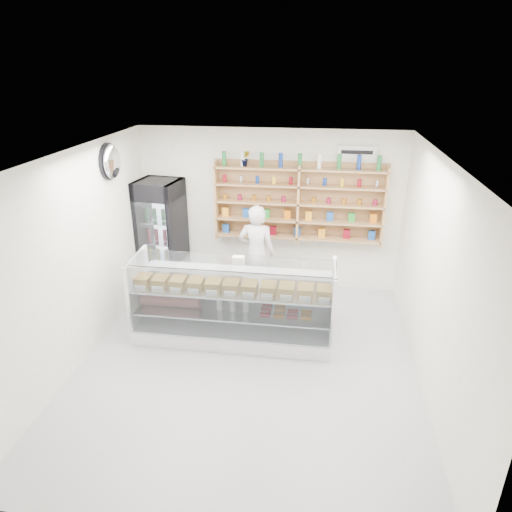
# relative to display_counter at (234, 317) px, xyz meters

# --- Properties ---
(room) EXTENTS (5.00, 5.00, 5.00)m
(room) POSITION_rel_display_counter_xyz_m (0.30, -0.61, 1.05)
(room) COLOR #B3B3B8
(room) RESTS_ON ground
(display_counter) EXTENTS (2.87, 0.86, 1.25)m
(display_counter) POSITION_rel_display_counter_xyz_m (0.00, 0.00, 0.00)
(display_counter) COLOR white
(display_counter) RESTS_ON floor
(shop_worker) EXTENTS (0.63, 0.43, 1.68)m
(shop_worker) POSITION_rel_display_counter_xyz_m (0.16, 1.26, 0.49)
(shop_worker) COLOR silver
(shop_worker) RESTS_ON floor
(drinks_cooler) EXTENTS (0.79, 0.78, 1.96)m
(drinks_cooler) POSITION_rel_display_counter_xyz_m (-1.55, 1.50, 0.64)
(drinks_cooler) COLOR black
(drinks_cooler) RESTS_ON floor
(wall_shelving) EXTENTS (2.84, 0.28, 1.33)m
(wall_shelving) POSITION_rel_display_counter_xyz_m (0.80, 1.73, 1.25)
(wall_shelving) COLOR tan
(wall_shelving) RESTS_ON back_wall
(potted_plant) EXTENTS (0.17, 0.15, 0.26)m
(potted_plant) POSITION_rel_display_counter_xyz_m (-0.09, 1.73, 1.98)
(potted_plant) COLOR #1E6626
(potted_plant) RESTS_ON wall_shelving
(security_mirror) EXTENTS (0.15, 0.50, 0.50)m
(security_mirror) POSITION_rel_display_counter_xyz_m (-1.87, 0.59, 2.10)
(security_mirror) COLOR silver
(security_mirror) RESTS_ON left_wall
(wall_sign) EXTENTS (0.62, 0.03, 0.20)m
(wall_sign) POSITION_rel_display_counter_xyz_m (1.70, 1.86, 2.10)
(wall_sign) COLOR white
(wall_sign) RESTS_ON back_wall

